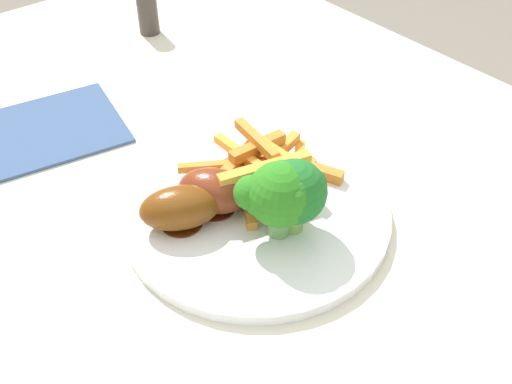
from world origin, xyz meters
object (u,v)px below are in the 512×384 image
chicken_drumstick_near (220,192)px  dining_table (255,285)px  broccoli_floret_middle (274,197)px  carrot_fries_pile (263,167)px  pepper_shaker (148,13)px  broccoli_floret_front (284,191)px  chicken_drumstick_far (186,207)px  dinner_plate (256,212)px  broccoli_floret_back (295,193)px

chicken_drumstick_near → dining_table: bearing=39.1°
broccoli_floret_middle → carrot_fries_pile: size_ratio=0.57×
broccoli_floret_middle → pepper_shaker: bearing=162.2°
broccoli_floret_front → broccoli_floret_middle: broccoli_floret_middle is taller
chicken_drumstick_far → pepper_shaker: pepper_shaker is taller
dinner_plate → broccoli_floret_front: size_ratio=3.66×
broccoli_floret_front → chicken_drumstick_near: size_ratio=0.62×
dining_table → dinner_plate: bearing=133.4°
dinner_plate → dining_table: bearing=-46.6°
chicken_drumstick_far → pepper_shaker: size_ratio=1.99×
chicken_drumstick_far → pepper_shaker: bearing=152.7°
broccoli_floret_back → chicken_drumstick_far: (-0.07, -0.07, -0.02)m
dinner_plate → chicken_drumstick_near: chicken_drumstick_near is taller
carrot_fries_pile → dinner_plate: bearing=-48.7°
chicken_drumstick_near → pepper_shaker: pepper_shaker is taller
pepper_shaker → broccoli_floret_middle: bearing=-17.8°
broccoli_floret_back → pepper_shaker: broccoli_floret_back is taller
dinner_plate → pepper_shaker: bearing=161.9°
broccoli_floret_front → pepper_shaker: bearing=163.6°
broccoli_floret_back → pepper_shaker: bearing=164.6°
chicken_drumstick_near → carrot_fries_pile: bearing=97.5°
broccoli_floret_back → chicken_drumstick_far: broccoli_floret_back is taller
dinner_plate → broccoli_floret_front: bearing=4.1°
dinner_plate → pepper_shaker: 0.43m
dining_table → chicken_drumstick_far: chicken_drumstick_far is taller
carrot_fries_pile → chicken_drumstick_near: size_ratio=1.18×
broccoli_floret_back → carrot_fries_pile: broccoli_floret_back is taller
pepper_shaker → broccoli_floret_front: bearing=-16.4°
chicken_drumstick_near → dinner_plate: bearing=51.6°
broccoli_floret_front → carrot_fries_pile: size_ratio=0.53×
dining_table → dinner_plate: (-0.01, 0.01, 0.10)m
broccoli_floret_back → pepper_shaker: 0.47m
broccoli_floret_middle → chicken_drumstick_far: broccoli_floret_middle is taller
dinner_plate → chicken_drumstick_far: size_ratio=2.17×
chicken_drumstick_far → carrot_fries_pile: bearing=92.3°
dining_table → pepper_shaker: bearing=161.5°
carrot_fries_pile → pepper_shaker: pepper_shaker is taller
dinner_plate → broccoli_floret_front: 0.06m
chicken_drumstick_near → pepper_shaker: 0.41m
broccoli_floret_middle → chicken_drumstick_near: 0.07m
dinner_plate → broccoli_floret_back: broccoli_floret_back is taller
carrot_fries_pile → chicken_drumstick_far: bearing=-87.7°
carrot_fries_pile → pepper_shaker: (-0.37, 0.10, 0.00)m
pepper_shaker → dinner_plate: bearing=-18.1°
chicken_drumstick_near → chicken_drumstick_far: 0.04m
carrot_fries_pile → pepper_shaker: size_ratio=2.24×
broccoli_floret_front → broccoli_floret_back: size_ratio=0.95×
chicken_drumstick_near → pepper_shaker: bearing=157.5°
broccoli_floret_back → dining_table: bearing=-161.0°
dinner_plate → chicken_drumstick_near: 0.04m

